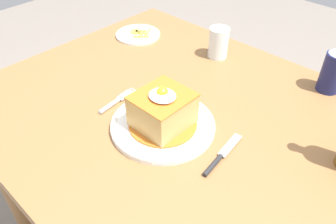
{
  "coord_description": "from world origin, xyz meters",
  "views": [
    {
      "loc": [
        0.45,
        -0.55,
        1.35
      ],
      "look_at": [
        -0.01,
        -0.06,
        0.79
      ],
      "focal_mm": 35.9,
      "sensor_mm": 36.0,
      "label": 1
    }
  ],
  "objects_px": {
    "main_plate": "(163,125)",
    "soda_can": "(333,72)",
    "fork": "(114,102)",
    "drinking_glass": "(218,45)",
    "knife": "(218,159)",
    "side_plate_fries": "(138,34)"
  },
  "relations": [
    {
      "from": "fork",
      "to": "knife",
      "type": "height_order",
      "value": "same"
    },
    {
      "from": "main_plate",
      "to": "side_plate_fries",
      "type": "xyz_separation_m",
      "value": [
        -0.44,
        0.32,
        -0.0
      ]
    },
    {
      "from": "fork",
      "to": "knife",
      "type": "xyz_separation_m",
      "value": [
        0.35,
        0.03,
        0.0
      ]
    },
    {
      "from": "knife",
      "to": "drinking_glass",
      "type": "bearing_deg",
      "value": 127.23
    },
    {
      "from": "knife",
      "to": "fork",
      "type": "bearing_deg",
      "value": -175.49
    },
    {
      "from": "main_plate",
      "to": "soda_can",
      "type": "distance_m",
      "value": 0.53
    },
    {
      "from": "fork",
      "to": "soda_can",
      "type": "bearing_deg",
      "value": 49.85
    },
    {
      "from": "drinking_glass",
      "to": "side_plate_fries",
      "type": "height_order",
      "value": "drinking_glass"
    },
    {
      "from": "fork",
      "to": "knife",
      "type": "distance_m",
      "value": 0.35
    },
    {
      "from": "main_plate",
      "to": "drinking_glass",
      "type": "relative_size",
      "value": 2.63
    },
    {
      "from": "main_plate",
      "to": "drinking_glass",
      "type": "height_order",
      "value": "drinking_glass"
    },
    {
      "from": "drinking_glass",
      "to": "main_plate",
      "type": "bearing_deg",
      "value": -73.08
    },
    {
      "from": "knife",
      "to": "side_plate_fries",
      "type": "height_order",
      "value": "side_plate_fries"
    },
    {
      "from": "main_plate",
      "to": "fork",
      "type": "xyz_separation_m",
      "value": [
        -0.17,
        -0.02,
        -0.0
      ]
    },
    {
      "from": "main_plate",
      "to": "soda_can",
      "type": "bearing_deg",
      "value": 62.48
    },
    {
      "from": "fork",
      "to": "soda_can",
      "type": "distance_m",
      "value": 0.64
    },
    {
      "from": "main_plate",
      "to": "knife",
      "type": "bearing_deg",
      "value": 1.15
    },
    {
      "from": "drinking_glass",
      "to": "fork",
      "type": "bearing_deg",
      "value": -96.66
    },
    {
      "from": "main_plate",
      "to": "knife",
      "type": "distance_m",
      "value": 0.18
    },
    {
      "from": "soda_can",
      "to": "fork",
      "type": "bearing_deg",
      "value": -130.15
    },
    {
      "from": "soda_can",
      "to": "drinking_glass",
      "type": "height_order",
      "value": "soda_can"
    },
    {
      "from": "fork",
      "to": "drinking_glass",
      "type": "xyz_separation_m",
      "value": [
        0.05,
        0.42,
        0.04
      ]
    }
  ]
}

